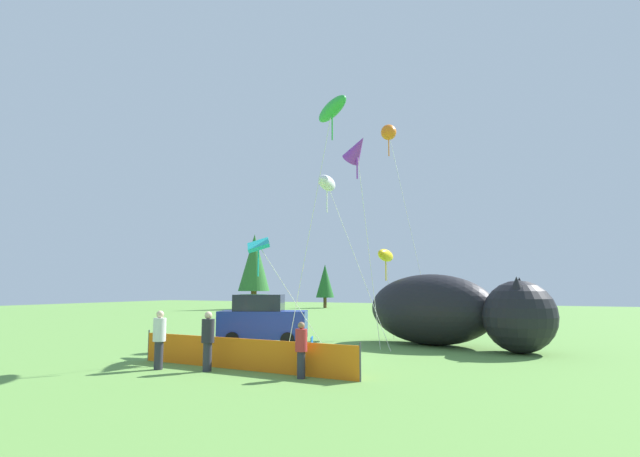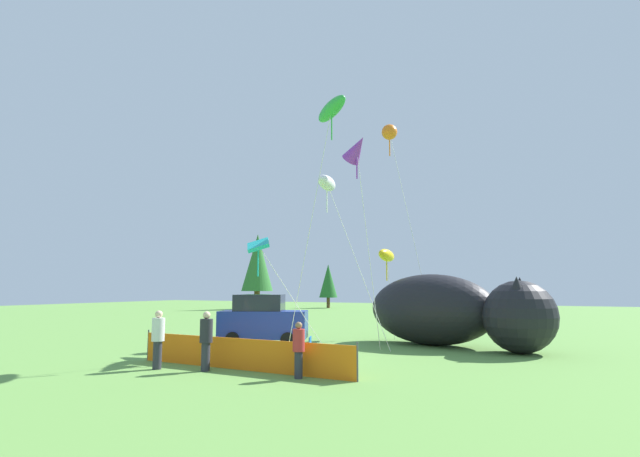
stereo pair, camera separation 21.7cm
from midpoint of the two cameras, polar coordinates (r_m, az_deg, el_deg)
name	(u,v)px [view 2 (the right image)]	position (r m, az deg, el deg)	size (l,w,h in m)	color
ground_plane	(282,356)	(19.08, -4.05, -14.38)	(120.00, 120.00, 0.00)	#609342
parked_car	(263,320)	(23.13, -6.30, -10.34)	(4.27, 3.07, 2.22)	navy
folding_chair	(315,350)	(16.31, -0.21, -13.68)	(0.71, 0.71, 0.98)	#1959A5
inflatable_cat	(450,313)	(22.56, 14.91, -9.30)	(8.66, 5.28, 3.13)	black
safety_fence	(239,354)	(16.20, -8.81, -13.98)	(8.17, 0.52, 1.05)	orange
spectator_in_blue_shirt	(206,338)	(16.06, -12.51, -12.16)	(0.39, 0.39, 1.80)	#2D2D38
spectator_in_grey_shirt	(158,337)	(16.80, -17.67, -11.73)	(0.40, 0.40, 1.82)	#2D2D38
spectator_in_yellow_shirt	(299,347)	(14.47, -2.02, -13.43)	(0.34, 0.34, 1.57)	#2D2D38
kite_yellow_hero	(387,256)	(25.94, 7.85, -3.09)	(0.87, 2.02, 4.56)	silver
kite_teal_diamond	(259,247)	(20.85, -6.69, -2.08)	(2.87, 2.32, 4.67)	silver
kite_orange_flower	(390,133)	(27.17, 8.19, 10.73)	(2.95, 1.70, 11.14)	silver
kite_white_ghost	(327,184)	(21.92, 1.10, 5.15)	(3.33, 2.30, 7.41)	silver
kite_green_fish	(331,110)	(20.98, 1.63, 13.36)	(3.31, 1.55, 10.38)	silver
kite_purple_delta	(357,149)	(21.49, 4.52, 8.99)	(1.59, 1.34, 9.08)	silver
horizon_tree_east	(257,263)	(59.28, -7.06, -3.91)	(3.68, 3.68, 8.78)	brown
horizon_tree_west	(328,281)	(61.95, 1.05, -6.02)	(2.25, 2.25, 5.36)	brown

